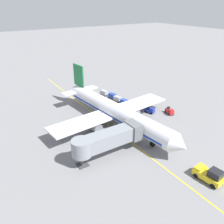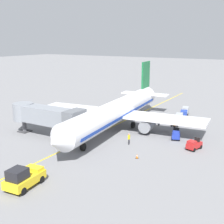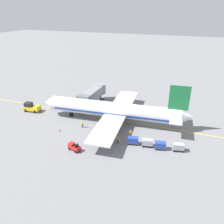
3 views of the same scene
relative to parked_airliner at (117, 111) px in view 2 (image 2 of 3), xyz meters
The scene contains 15 objects.
ground_plane 3.60m from the parked_airliner, 29.08° to the right, with size 400.00×400.00×0.00m, color slate.
gate_lead_in_line 3.60m from the parked_airliner, 29.08° to the right, with size 0.24×80.00×0.01m, color gold.
parked_airliner is the anchor object (origin of this frame).
jet_bridge 11.92m from the parked_airliner, 50.76° to the left, with size 13.32×3.50×4.98m.
pushback_tractor 23.39m from the parked_airliner, 95.18° to the left, with size 2.60×4.59×2.40m.
baggage_tug_lead 10.85m from the parked_airliner, behind, with size 1.90×2.74×1.62m.
baggage_tug_trailing 14.77m from the parked_airliner, 167.89° to the left, with size 1.85×2.73×1.62m.
baggage_cart_front 10.99m from the parked_airliner, 137.60° to the right, with size 1.77×2.98×1.58m.
baggage_cart_second_in_train 12.95m from the parked_airliner, 127.13° to the right, with size 1.77×2.98×1.58m.
baggage_cart_third_in_train 15.12m from the parked_airliner, 121.13° to the right, with size 1.77×2.98×1.58m.
baggage_cart_tail_end 17.82m from the parked_airliner, 113.41° to the right, with size 1.77×2.98×1.58m.
ground_crew_wing_walker 8.29m from the parked_airliner, 132.68° to the left, with size 0.31×0.73×1.69m.
ground_crew_loader 8.32m from the parked_airliner, 132.10° to the right, with size 0.31×0.73×1.69m.
ground_crew_marshaller 10.04m from the parked_airliner, 154.28° to the right, with size 0.56×0.59×1.69m.
safety_cone_nose_left 13.66m from the parked_airliner, 131.18° to the left, with size 0.36×0.36×0.59m.
Camera 2 is at (-26.09, 43.85, 15.09)m, focal length 47.91 mm.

